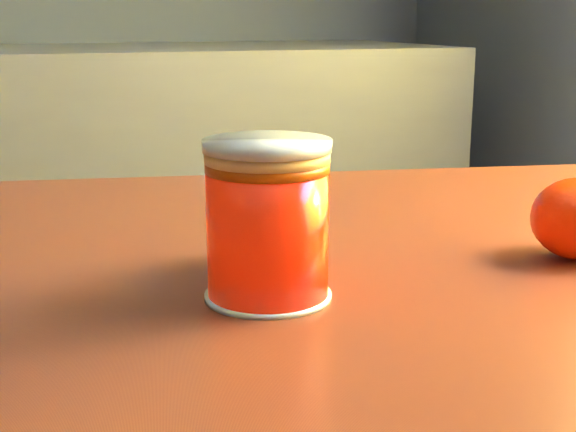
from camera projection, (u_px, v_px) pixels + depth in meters
name	position (u px, v px, depth m)	size (l,w,h in m)	color
table	(420.00, 380.00, 0.64)	(1.17, 0.92, 0.79)	maroon
juice_glass	(268.00, 221.00, 0.52)	(0.08, 0.08, 0.10)	#FF1D05
orange_front	(261.00, 229.00, 0.59)	(0.07, 0.07, 0.06)	#FF2D05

